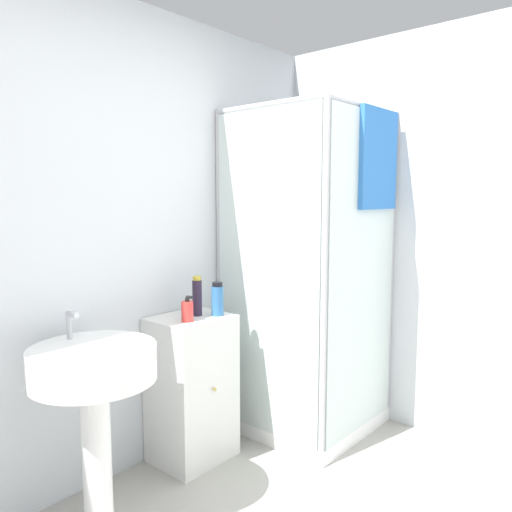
{
  "coord_description": "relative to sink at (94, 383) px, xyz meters",
  "views": [
    {
      "loc": [
        -1.34,
        -0.56,
        1.49
      ],
      "look_at": [
        0.66,
        1.17,
        1.18
      ],
      "focal_mm": 35.0,
      "sensor_mm": 36.0,
      "label": 1
    }
  ],
  "objects": [
    {
      "name": "vanity_cabinet",
      "position": [
        0.7,
        0.15,
        -0.27
      ],
      "size": [
        0.42,
        0.37,
        0.83
      ],
      "color": "silver",
      "rests_on": "ground_plane"
    },
    {
      "name": "shower_enclosure",
      "position": [
        1.44,
        -0.16,
        -0.09
      ],
      "size": [
        0.82,
        0.85,
        2.02
      ],
      "color": "white",
      "rests_on": "ground_plane"
    },
    {
      "name": "shampoo_bottle_blue",
      "position": [
        0.82,
        0.06,
        0.23
      ],
      "size": [
        0.07,
        0.07,
        0.19
      ],
      "color": "#2D66A3",
      "rests_on": "vanity_cabinet"
    },
    {
      "name": "wall_back",
      "position": [
        0.22,
        0.36,
        0.57
      ],
      "size": [
        6.4,
        0.06,
        2.5
      ],
      "primitive_type": "cube",
      "color": "silver",
      "rests_on": "ground_plane"
    },
    {
      "name": "soap_dispenser",
      "position": [
        0.62,
        0.09,
        0.2
      ],
      "size": [
        0.06,
        0.07,
        0.14
      ],
      "color": "red",
      "rests_on": "vanity_cabinet"
    },
    {
      "name": "shampoo_bottle_tall_black",
      "position": [
        0.74,
        0.14,
        0.25
      ],
      "size": [
        0.05,
        0.05,
        0.23
      ],
      "color": "#281E33",
      "rests_on": "vanity_cabinet"
    },
    {
      "name": "sink",
      "position": [
        0.0,
        0.0,
        0.0
      ],
      "size": [
        0.54,
        0.54,
        0.98
      ],
      "color": "white",
      "rests_on": "ground_plane"
    }
  ]
}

